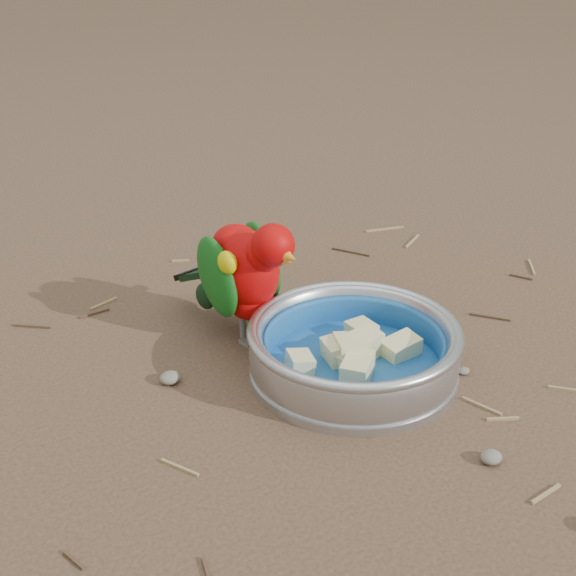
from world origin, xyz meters
TOP-DOWN VIEW (x-y plane):
  - ground at (0.00, 0.00)m, footprint 60.00×60.00m
  - food_bowl at (-0.01, 0.04)m, footprint 0.23×0.23m
  - bowl_wall at (-0.01, 0.04)m, footprint 0.23×0.23m
  - fruit_wedges at (-0.01, 0.04)m, footprint 0.14×0.14m
  - lory_parrot at (-0.05, 0.18)m, footprint 0.11×0.20m
  - ground_debris at (-0.03, 0.09)m, footprint 0.90×0.80m

SIDE VIEW (x-z plane):
  - ground at x=0.00m, z-range 0.00..0.00m
  - ground_debris at x=-0.03m, z-range 0.00..0.01m
  - food_bowl at x=-0.01m, z-range 0.00..0.02m
  - fruit_wedges at x=-0.01m, z-range 0.02..0.05m
  - bowl_wall at x=-0.01m, z-range 0.02..0.06m
  - lory_parrot at x=-0.05m, z-range 0.00..0.16m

